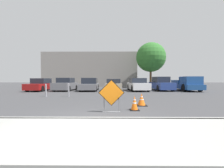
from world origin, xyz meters
TOP-DOWN VIEW (x-y plane):
  - ground_plane at (0.00, 10.00)m, footprint 96.00×96.00m
  - sidewalk_strip at (0.00, -1.28)m, footprint 29.35×2.56m
  - curb_lip at (0.00, 0.00)m, footprint 29.35×0.20m
  - road_closed_sign at (0.53, 1.38)m, footprint 1.04×0.20m
  - traffic_cone_nearest at (1.51, 1.80)m, footprint 0.39×0.39m
  - traffic_cone_second at (2.02, 2.93)m, footprint 0.53×0.53m
  - parked_car_nearest at (-7.82, 12.74)m, footprint 1.94×4.33m
  - parked_car_second at (-5.01, 12.91)m, footprint 2.04×4.13m
  - parked_car_third at (-2.19, 12.99)m, footprint 2.03×4.55m
  - parked_car_fourth at (0.63, 12.74)m, footprint 1.81×4.43m
  - parked_car_fifth at (3.44, 12.86)m, footprint 2.13×4.50m
  - parked_car_sixth at (6.26, 13.23)m, footprint 1.97×4.37m
  - pickup_truck at (9.06, 12.65)m, footprint 2.08×5.06m
  - bollard_nearest at (-2.78, 6.64)m, footprint 0.12×0.12m
  - bollard_second at (-4.50, 6.64)m, footprint 0.12×0.12m
  - building_facade_backdrop at (-3.65, 23.95)m, footprint 16.82×5.00m
  - street_tree_behind_lot at (6.39, 18.69)m, footprint 4.52×4.52m

SIDE VIEW (x-z plane):
  - ground_plane at x=0.00m, z-range 0.00..0.00m
  - sidewalk_strip at x=0.00m, z-range 0.00..0.14m
  - curb_lip at x=0.00m, z-range 0.00..0.14m
  - traffic_cone_second at x=2.02m, z-range -0.01..0.61m
  - traffic_cone_nearest at x=1.51m, z-range -0.01..0.61m
  - bollard_second at x=-4.50m, z-range 0.03..1.01m
  - bollard_nearest at x=-2.78m, z-range 0.03..1.04m
  - parked_car_fourth at x=0.63m, z-range -0.04..1.32m
  - parked_car_nearest at x=-7.82m, z-range -0.06..1.38m
  - parked_car_third at x=-2.19m, z-range -0.06..1.42m
  - road_closed_sign at x=0.53m, z-range 0.03..1.34m
  - parked_car_fifth at x=3.44m, z-range -0.04..1.42m
  - parked_car_second at x=-5.01m, z-range -0.06..1.44m
  - pickup_truck at x=9.06m, z-range -0.07..1.55m
  - parked_car_sixth at x=6.26m, z-range -0.07..1.55m
  - building_facade_backdrop at x=-3.65m, z-range 0.00..6.13m
  - street_tree_behind_lot at x=6.39m, z-range 1.22..8.21m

